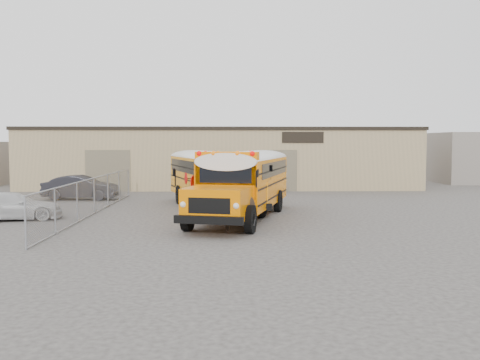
{
  "coord_description": "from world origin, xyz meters",
  "views": [
    {
      "loc": [
        0.63,
        -23.43,
        3.52
      ],
      "look_at": [
        1.23,
        3.98,
        1.6
      ],
      "focal_mm": 40.0,
      "sensor_mm": 36.0,
      "label": 1
    }
  ],
  "objects_px": {
    "school_bus_right": "(268,171)",
    "car_dark": "(81,188)",
    "school_bus_left": "(186,169)",
    "car_white": "(13,206)",
    "tarp_bundle": "(241,210)"
  },
  "relations": [
    {
      "from": "car_white",
      "to": "car_dark",
      "type": "relative_size",
      "value": 0.94
    },
    {
      "from": "school_bus_left",
      "to": "tarp_bundle",
      "type": "height_order",
      "value": "school_bus_left"
    },
    {
      "from": "car_white",
      "to": "car_dark",
      "type": "distance_m",
      "value": 8.69
    },
    {
      "from": "school_bus_right",
      "to": "tarp_bundle",
      "type": "distance_m",
      "value": 10.51
    },
    {
      "from": "school_bus_left",
      "to": "school_bus_right",
      "type": "relative_size",
      "value": 0.98
    },
    {
      "from": "car_dark",
      "to": "tarp_bundle",
      "type": "bearing_deg",
      "value": -137.15
    },
    {
      "from": "tarp_bundle",
      "to": "car_white",
      "type": "relative_size",
      "value": 0.37
    },
    {
      "from": "school_bus_left",
      "to": "car_dark",
      "type": "distance_m",
      "value": 6.69
    },
    {
      "from": "car_dark",
      "to": "school_bus_right",
      "type": "bearing_deg",
      "value": -93.91
    },
    {
      "from": "school_bus_right",
      "to": "car_dark",
      "type": "relative_size",
      "value": 2.45
    },
    {
      "from": "tarp_bundle",
      "to": "car_dark",
      "type": "bearing_deg",
      "value": 129.02
    },
    {
      "from": "car_white",
      "to": "school_bus_right",
      "type": "bearing_deg",
      "value": -72.24
    },
    {
      "from": "school_bus_left",
      "to": "school_bus_right",
      "type": "distance_m",
      "value": 6.21
    },
    {
      "from": "school_bus_left",
      "to": "car_white",
      "type": "relative_size",
      "value": 2.55
    },
    {
      "from": "school_bus_left",
      "to": "car_white",
      "type": "xyz_separation_m",
      "value": [
        -7.05,
        -10.55,
        -1.19
      ]
    }
  ]
}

